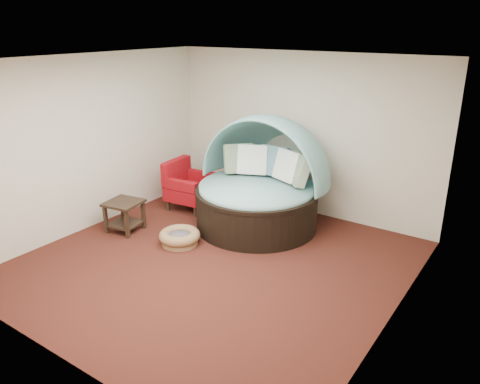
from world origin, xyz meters
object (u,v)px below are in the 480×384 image
Objects in this scene: canopy_daybed at (261,176)px; side_table at (124,212)px; pet_basket at (180,237)px; red_armchair at (188,186)px.

side_table is at bearing -140.29° from canopy_daybed.
canopy_daybed is 3.65× the size of side_table.
pet_basket is 1.56m from red_armchair.
canopy_daybed is 3.39× the size of pet_basket.
red_armchair is at bearing 82.82° from side_table.
red_armchair reaches higher than pet_basket.
side_table is (-1.07, -0.14, 0.21)m from pet_basket.
red_armchair is at bearing -177.94° from canopy_daybed.
pet_basket is at bearing -116.29° from canopy_daybed.
red_armchair reaches higher than side_table.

